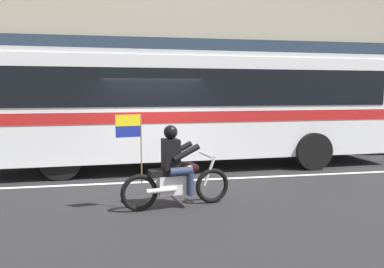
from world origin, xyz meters
TOP-DOWN VIEW (x-y plane):
  - ground_plane at (0.00, 0.00)m, footprint 60.00×60.00m
  - sidewalk_curb at (0.00, 5.10)m, footprint 28.00×3.80m
  - lane_center_stripe at (0.00, -0.60)m, footprint 26.60×0.14m
  - office_building_facade at (0.00, 7.39)m, footprint 28.00×0.89m
  - transit_bus at (1.25, 1.19)m, footprint 11.59×3.02m
  - motorcycle_with_rider at (0.19, -2.62)m, footprint 2.17×0.73m

SIDE VIEW (x-z plane):
  - ground_plane at x=0.00m, z-range 0.00..0.00m
  - lane_center_stripe at x=0.00m, z-range 0.00..0.01m
  - sidewalk_curb at x=0.00m, z-range 0.00..0.15m
  - motorcycle_with_rider at x=0.19m, z-range -0.22..1.55m
  - transit_bus at x=1.25m, z-range 0.27..3.49m
  - office_building_facade at x=0.00m, z-range 0.01..10.88m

